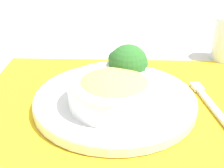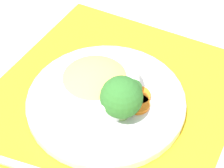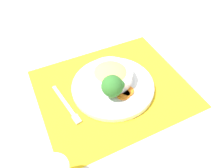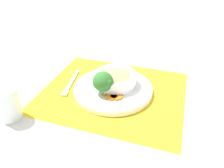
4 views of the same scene
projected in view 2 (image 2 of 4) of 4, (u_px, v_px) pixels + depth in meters
ground_plane at (106, 105)px, 0.70m from camera, size 4.00×4.00×0.00m
placemat at (106, 104)px, 0.70m from camera, size 0.54×0.46×0.00m
plate at (106, 100)px, 0.69m from camera, size 0.29×0.29×0.02m
bowl at (96, 82)px, 0.68m from camera, size 0.16×0.16×0.06m
broccoli_floret at (122, 97)px, 0.62m from camera, size 0.07×0.07×0.08m
carrot_slice_near at (137, 104)px, 0.67m from camera, size 0.04×0.04×0.01m
carrot_slice_middle at (138, 96)px, 0.68m from camera, size 0.04×0.04×0.01m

